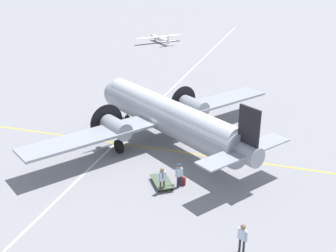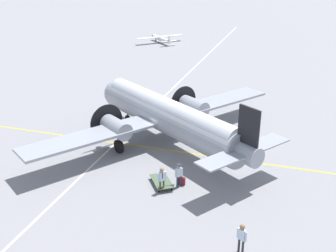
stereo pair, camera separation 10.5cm
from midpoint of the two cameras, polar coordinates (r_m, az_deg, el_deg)
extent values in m
plane|color=gray|center=(35.01, -0.09, -2.51)|extent=(300.00, 300.00, 0.00)
cube|color=gold|center=(34.10, -0.63, -3.22)|extent=(120.00, 0.16, 0.01)
cube|color=silver|center=(36.42, -6.47, -1.61)|extent=(0.16, 120.00, 0.01)
cylinder|color=#9399A3|center=(34.07, -0.09, 1.11)|extent=(14.55, 11.11, 2.55)
cylinder|color=silver|center=(33.82, -0.09, 2.22)|extent=(13.47, 10.04, 1.79)
sphere|color=#9399A3|center=(40.29, -7.02, 4.39)|extent=(2.42, 2.42, 2.42)
cylinder|color=#9399A3|center=(28.66, 9.67, -3.28)|extent=(3.35, 2.91, 1.40)
cube|color=black|center=(27.58, 10.79, -0.35)|extent=(1.52, 1.10, 2.93)
cube|color=#9399A3|center=(28.37, 10.26, -3.32)|extent=(5.57, 7.12, 0.10)
cube|color=#9399A3|center=(35.05, -1.25, 1.18)|extent=(15.49, 20.93, 0.20)
cylinder|color=#9399A3|center=(33.21, -7.12, -0.21)|extent=(3.03, 2.69, 1.40)
cylinder|color=black|center=(34.42, -8.40, 0.55)|extent=(1.70, 2.45, 2.95)
sphere|color=black|center=(34.53, -8.51, 0.62)|extent=(0.49, 0.49, 0.49)
cylinder|color=#9399A3|center=(37.61, 3.44, 2.70)|extent=(3.03, 2.69, 1.40)
cylinder|color=black|center=(38.67, 1.99, 3.30)|extent=(1.70, 2.45, 2.95)
sphere|color=black|center=(38.77, 1.86, 3.35)|extent=(0.49, 0.49, 0.49)
cylinder|color=#4C4C51|center=(33.41, -6.79, -2.01)|extent=(0.18, 0.18, 0.97)
cylinder|color=black|center=(33.62, -6.75, -2.75)|extent=(1.08, 0.87, 1.10)
cylinder|color=#4C4C51|center=(37.78, 3.67, 1.10)|extent=(0.18, 0.18, 0.97)
cylinder|color=black|center=(37.96, 3.66, 0.42)|extent=(1.08, 0.87, 1.10)
cylinder|color=#4C4C51|center=(39.41, -5.60, 1.58)|extent=(0.14, 0.14, 0.88)
cylinder|color=black|center=(39.57, -5.58, 0.99)|extent=(0.68, 0.55, 0.70)
cylinder|color=#2D2D33|center=(23.54, 9.56, -15.58)|extent=(0.13, 0.13, 0.86)
cylinder|color=#2D2D33|center=(23.43, 10.08, -15.83)|extent=(0.13, 0.13, 0.86)
cube|color=silver|center=(23.03, 9.95, -14.23)|extent=(0.46, 0.37, 0.65)
sphere|color=#8C6647|center=(22.75, 10.03, -13.28)|extent=(0.29, 0.29, 0.29)
cylinder|color=silver|center=(23.16, 9.41, -14.05)|extent=(0.10, 0.10, 0.62)
cylinder|color=silver|center=(22.94, 10.48, -14.55)|extent=(0.10, 0.10, 0.62)
cube|color=navy|center=(23.05, 10.12, -13.96)|extent=(0.05, 0.03, 0.41)
cylinder|color=#473D2D|center=(28.28, -0.66, -8.09)|extent=(0.13, 0.13, 0.86)
cylinder|color=#473D2D|center=(28.19, -1.12, -8.20)|extent=(0.13, 0.13, 0.86)
cube|color=silver|center=(27.85, -0.90, -6.81)|extent=(0.43, 0.43, 0.64)
sphere|color=#8C6647|center=(27.63, -0.90, -5.97)|extent=(0.29, 0.29, 0.29)
cylinder|color=silver|center=(27.96, -0.42, -6.76)|extent=(0.10, 0.10, 0.61)
cylinder|color=silver|center=(27.78, -1.38, -6.98)|extent=(0.10, 0.10, 0.61)
cube|color=black|center=(27.73, -0.81, -6.77)|extent=(0.04, 0.04, 0.41)
cylinder|color=navy|center=(28.88, 1.63, -7.44)|extent=(0.12, 0.12, 0.81)
cylinder|color=navy|center=(28.80, 1.20, -7.53)|extent=(0.12, 0.12, 0.81)
cube|color=silver|center=(28.49, 1.43, -6.25)|extent=(0.42, 0.39, 0.61)
sphere|color=tan|center=(28.28, 1.44, -5.48)|extent=(0.27, 0.27, 0.27)
cylinder|color=silver|center=(28.59, 1.87, -6.22)|extent=(0.09, 0.09, 0.58)
cylinder|color=silver|center=(28.42, 0.98, -6.40)|extent=(0.09, 0.09, 0.58)
cylinder|color=navy|center=(28.23, 1.44, -5.27)|extent=(0.40, 0.40, 0.07)
cube|color=maroon|center=(29.09, 1.82, -7.46)|extent=(0.47, 0.20, 0.58)
cube|color=#551515|center=(28.93, 1.83, -6.92)|extent=(0.17, 0.14, 0.02)
cube|color=#4C6047|center=(29.06, -0.94, -7.46)|extent=(2.19, 2.45, 0.04)
cube|color=#4C6047|center=(28.06, -0.32, -8.09)|extent=(0.95, 0.68, 0.04)
cylinder|color=#4C6047|center=(27.98, -1.37, -8.45)|extent=(0.04, 0.04, 0.22)
cylinder|color=#4C6047|center=(28.25, 0.73, -8.11)|extent=(0.04, 0.04, 0.22)
cylinder|color=black|center=(29.74, -2.25, -7.08)|extent=(0.21, 0.26, 0.28)
cylinder|color=black|center=(29.95, -0.57, -6.83)|extent=(0.21, 0.26, 0.28)
cylinder|color=black|center=(28.35, -1.34, -8.69)|extent=(0.21, 0.26, 0.28)
cylinder|color=black|center=(28.57, 0.42, -8.41)|extent=(0.21, 0.26, 0.28)
cylinder|color=white|center=(74.76, -1.08, 11.71)|extent=(4.69, 4.59, 0.72)
sphere|color=black|center=(77.45, -2.13, 12.08)|extent=(0.64, 0.64, 0.64)
cube|color=white|center=(74.99, -1.19, 11.99)|extent=(6.77, 6.93, 0.08)
cube|color=white|center=(72.16, -0.03, 11.78)|extent=(0.41, 0.41, 0.93)
cube|color=white|center=(72.25, -0.03, 11.41)|extent=(2.32, 2.37, 0.04)
cylinder|color=black|center=(76.70, -1.80, 11.55)|extent=(0.26, 0.25, 0.28)
cylinder|color=#4C4C51|center=(76.68, -1.80, 11.62)|extent=(0.06, 0.06, 0.21)
cylinder|color=black|center=(74.30, -1.41, 11.19)|extent=(0.26, 0.25, 0.28)
cylinder|color=#4C4C51|center=(74.28, -1.41, 11.27)|extent=(0.06, 0.06, 0.21)
cylinder|color=black|center=(74.88, -0.51, 11.29)|extent=(0.26, 0.25, 0.28)
cylinder|color=#4C4C51|center=(74.86, -0.51, 11.36)|extent=(0.06, 0.06, 0.21)
camera|label=1|loc=(0.05, -90.09, -0.04)|focal=45.00mm
camera|label=2|loc=(0.05, 89.91, 0.04)|focal=45.00mm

